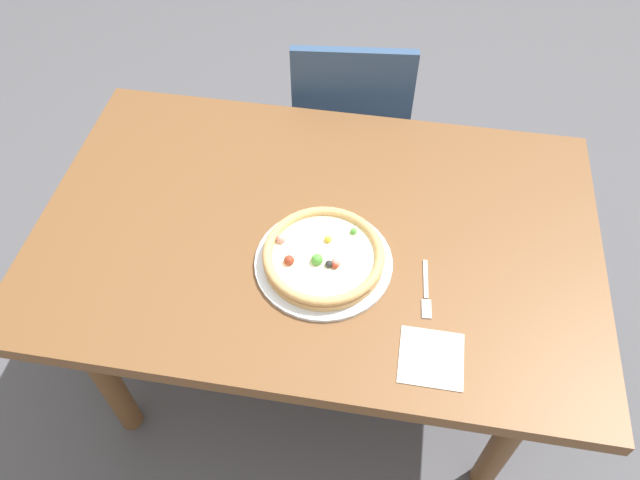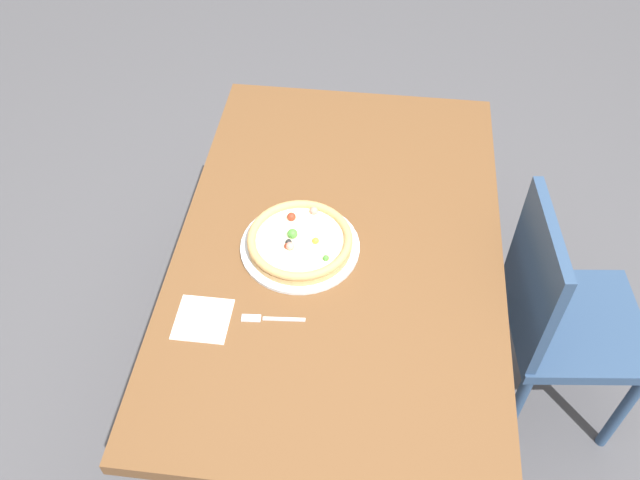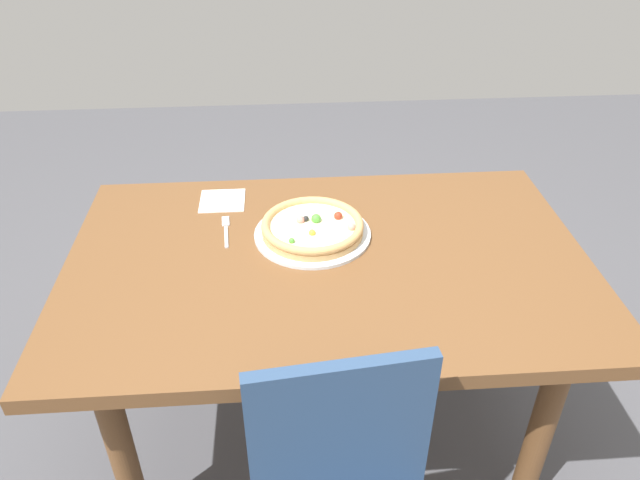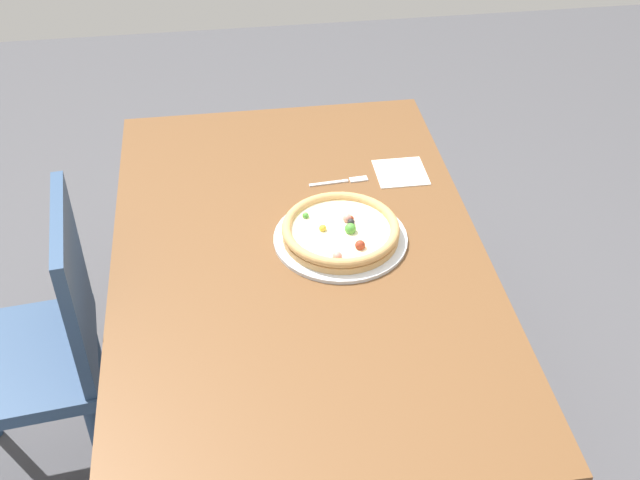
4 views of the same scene
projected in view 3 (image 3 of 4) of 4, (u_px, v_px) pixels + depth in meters
ground_plane at (326, 430)px, 2.07m from camera, size 6.00×6.00×0.00m
dining_table at (328, 284)px, 1.71m from camera, size 1.43×0.92×0.74m
plate at (313, 234)px, 1.74m from camera, size 0.34×0.34×0.01m
pizza at (313, 227)px, 1.73m from camera, size 0.30×0.30×0.05m
fork at (226, 229)px, 1.77m from camera, size 0.03×0.17×0.00m
napkin at (222, 201)px, 1.91m from camera, size 0.14×0.14×0.00m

